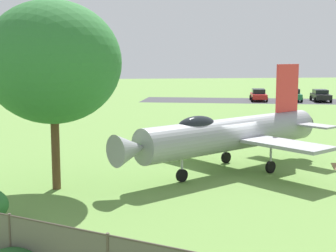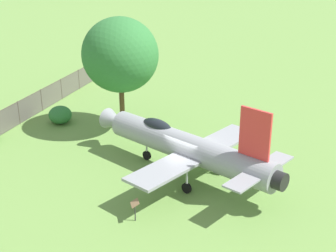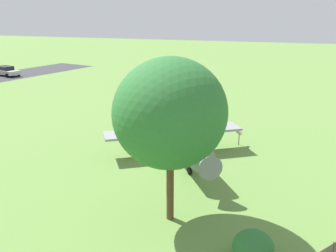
% 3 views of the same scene
% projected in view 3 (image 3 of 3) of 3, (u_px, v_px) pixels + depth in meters
% --- Properties ---
extents(ground_plane, '(200.00, 200.00, 0.00)m').
position_uv_depth(ground_plane, '(175.00, 156.00, 28.66)').
color(ground_plane, '#668E42').
extents(display_jet, '(9.49, 12.30, 5.34)m').
position_uv_depth(display_jet, '(177.00, 131.00, 27.77)').
color(display_jet, gray).
rests_on(display_jet, ground_plane).
extents(shade_tree, '(5.38, 5.87, 8.17)m').
position_uv_depth(shade_tree, '(170.00, 113.00, 18.60)').
color(shade_tree, brown).
rests_on(shade_tree, ground_plane).
extents(shrub_by_tree, '(1.74, 2.01, 1.30)m').
position_uv_depth(shrub_by_tree, '(253.00, 247.00, 16.65)').
color(shrub_by_tree, '#2D7033').
rests_on(shrub_by_tree, ground_plane).
extents(info_plaque, '(0.43, 0.62, 1.14)m').
position_uv_depth(info_plaque, '(239.00, 135.00, 30.61)').
color(info_plaque, '#333333').
rests_on(info_plaque, ground_plane).
extents(parked_car_silver, '(4.84, 3.25, 1.50)m').
position_uv_depth(parked_car_silver, '(7.00, 71.00, 61.56)').
color(parked_car_silver, '#B2B5BA').
rests_on(parked_car_silver, ground_plane).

